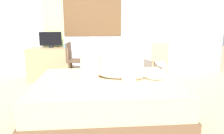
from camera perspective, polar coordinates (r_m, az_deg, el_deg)
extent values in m
plane|color=tan|center=(3.01, -3.44, -13.12)|extent=(16.00, 16.00, 0.00)
cube|color=silver|center=(5.01, -4.31, 14.20)|extent=(6.40, 0.12, 2.90)
cube|color=brown|center=(4.96, -5.50, 16.63)|extent=(1.36, 0.02, 1.37)
cube|color=white|center=(4.95, -5.50, 16.63)|extent=(1.28, 0.02, 1.29)
cube|color=brown|center=(3.14, -1.54, -10.51)|extent=(2.12, 1.68, 0.14)
cube|color=tan|center=(3.06, -1.57, -6.53)|extent=(2.05, 1.63, 0.32)
ellipsoid|color=silver|center=(3.08, 0.98, -1.66)|extent=(0.61, 0.42, 0.17)
sphere|color=beige|center=(3.03, 7.30, -2.00)|extent=(0.17, 0.17, 0.17)
cube|color=beige|center=(3.15, -5.79, 0.22)|extent=(0.32, 0.31, 0.34)
cube|color=beige|center=(3.05, 5.03, -2.70)|extent=(0.28, 0.33, 0.08)
ellipsoid|color=silver|center=(3.05, 11.60, -2.44)|extent=(0.28, 0.21, 0.13)
sphere|color=silver|center=(3.07, 8.75, -2.02)|extent=(0.08, 0.08, 0.08)
cylinder|color=silver|center=(3.01, 14.46, -1.48)|extent=(0.03, 0.03, 0.16)
cube|color=#997A56|center=(4.82, -17.07, 0.83)|extent=(0.90, 0.56, 0.74)
cylinder|color=black|center=(4.74, -16.75, 5.52)|extent=(0.10, 0.10, 0.05)
cube|color=black|center=(4.73, -16.88, 7.62)|extent=(0.48, 0.08, 0.30)
cylinder|color=teal|center=(4.65, -13.11, 5.86)|extent=(0.06, 0.06, 0.09)
cylinder|color=#4C3828|center=(4.77, -7.72, -0.69)|extent=(0.04, 0.04, 0.44)
cylinder|color=#4C3828|center=(4.47, -8.30, -1.58)|extent=(0.04, 0.04, 0.44)
cylinder|color=#4C3828|center=(4.82, -11.30, -0.67)|extent=(0.04, 0.04, 0.44)
cylinder|color=#4C3828|center=(4.53, -12.10, -1.55)|extent=(0.04, 0.04, 0.44)
cube|color=#4C3828|center=(4.60, -9.96, 1.80)|extent=(0.42, 0.42, 0.04)
cube|color=#4C3828|center=(4.60, -12.15, 4.36)|extent=(0.08, 0.38, 0.38)
cylinder|color=tan|center=(5.03, 11.74, -0.15)|extent=(0.04, 0.04, 0.44)
cylinder|color=tan|center=(5.00, 15.19, -0.40)|extent=(0.04, 0.04, 0.44)
cylinder|color=tan|center=(4.73, 11.25, -0.91)|extent=(0.04, 0.04, 0.44)
cylinder|color=tan|center=(4.70, 14.91, -1.18)|extent=(0.04, 0.04, 0.44)
cube|color=tan|center=(4.82, 13.42, 2.13)|extent=(0.50, 0.50, 0.04)
cube|color=tan|center=(4.62, 13.33, 4.34)|extent=(0.36, 0.19, 0.38)
cube|color=#ADCC75|center=(4.99, -16.23, 11.18)|extent=(0.44, 0.06, 2.45)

